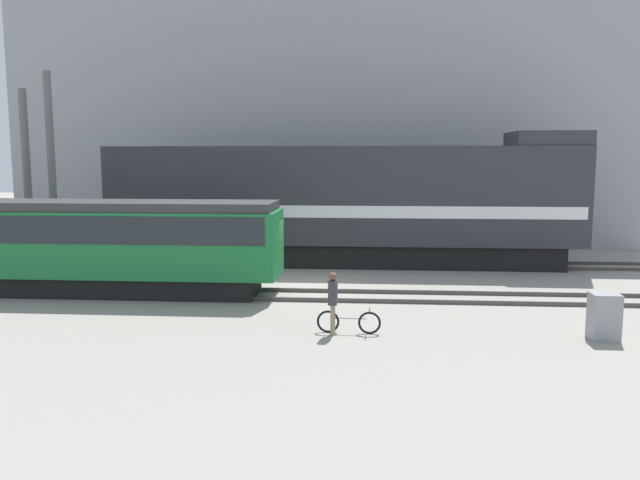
# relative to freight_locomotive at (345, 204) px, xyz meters

# --- Properties ---
(ground_plane) EXTENTS (120.00, 120.00, 0.00)m
(ground_plane) POSITION_rel_freight_locomotive_xyz_m (-1.59, -5.16, -2.67)
(ground_plane) COLOR gray
(track_near) EXTENTS (60.00, 1.51, 0.14)m
(track_near) POSITION_rel_freight_locomotive_xyz_m (-1.59, -6.57, -2.60)
(track_near) COLOR #47423D
(track_near) RESTS_ON ground
(track_far) EXTENTS (60.00, 1.51, 0.14)m
(track_far) POSITION_rel_freight_locomotive_xyz_m (-1.59, -0.00, -2.60)
(track_far) COLOR #47423D
(track_far) RESTS_ON ground
(building_backdrop) EXTENTS (32.50, 6.00, 13.99)m
(building_backdrop) POSITION_rel_freight_locomotive_xyz_m (-1.59, 7.91, 4.33)
(building_backdrop) COLOR #99999E
(building_backdrop) RESTS_ON ground
(freight_locomotive) EXTENTS (20.07, 3.04, 5.71)m
(freight_locomotive) POSITION_rel_freight_locomotive_xyz_m (0.00, 0.00, 0.00)
(freight_locomotive) COLOR black
(freight_locomotive) RESTS_ON ground
(streetcar) EXTENTS (12.78, 2.54, 3.18)m
(streetcar) POSITION_rel_freight_locomotive_xyz_m (-8.37, -6.57, -0.85)
(streetcar) COLOR black
(streetcar) RESTS_ON ground
(bicycle) EXTENTS (1.71, 0.44, 0.67)m
(bicycle) POSITION_rel_freight_locomotive_xyz_m (0.49, -10.85, -2.36)
(bicycle) COLOR black
(bicycle) RESTS_ON ground
(person) EXTENTS (0.24, 0.37, 1.66)m
(person) POSITION_rel_freight_locomotive_xyz_m (0.08, -10.98, -1.66)
(person) COLOR #8C7A5B
(person) RESTS_ON ground
(utility_pole_left) EXTENTS (0.31, 0.31, 7.28)m
(utility_pole_left) POSITION_rel_freight_locomotive_xyz_m (-12.40, -3.29, 0.97)
(utility_pole_left) COLOR #595959
(utility_pole_left) RESTS_ON ground
(utility_pole_center) EXTENTS (0.30, 0.30, 7.95)m
(utility_pole_center) POSITION_rel_freight_locomotive_xyz_m (-11.38, -3.29, 1.30)
(utility_pole_center) COLOR #595959
(utility_pole_center) RESTS_ON ground
(signal_box) EXTENTS (0.70, 0.60, 1.20)m
(signal_box) POSITION_rel_freight_locomotive_xyz_m (7.01, -10.91, -2.07)
(signal_box) COLOR gray
(signal_box) RESTS_ON ground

